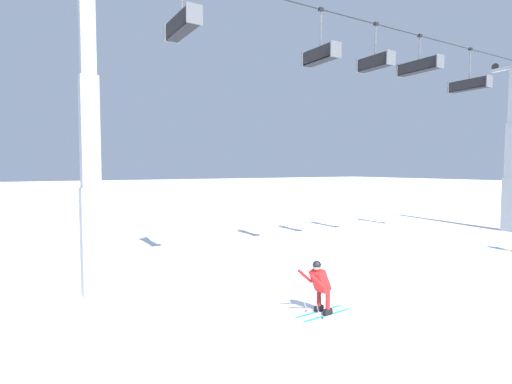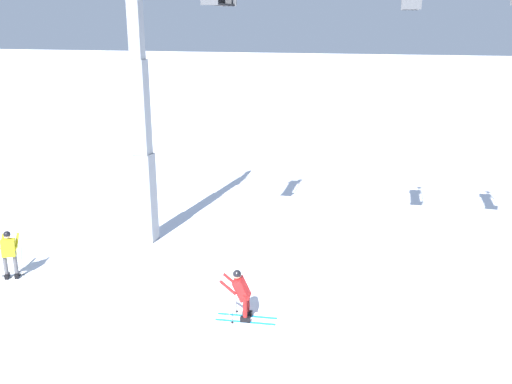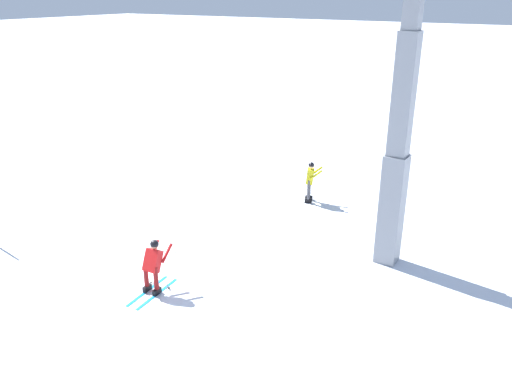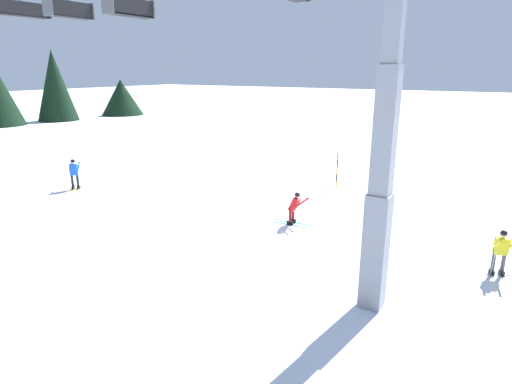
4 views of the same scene
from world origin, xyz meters
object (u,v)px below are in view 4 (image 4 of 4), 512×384
at_px(chairlift_seat_second, 131,6).
at_px(skier_distant_downhill, 501,250).
at_px(skier_distant_uphill, 74,172).
at_px(skier_carving_main, 295,206).
at_px(chairlift_seat_fourth, 23,9).
at_px(trail_marker_pole, 337,169).
at_px(chairlift_seat_middle, 70,9).
at_px(lift_tower_near, 383,152).

relative_size(chairlift_seat_second, skier_distant_downhill, 1.33).
bearing_deg(skier_distant_uphill, skier_carving_main, -174.09).
distance_m(chairlift_seat_fourth, skier_distant_downhill, 20.74).
relative_size(skier_carving_main, trail_marker_pole, 0.82).
bearing_deg(chairlift_seat_middle, skier_carving_main, -145.97).
bearing_deg(chairlift_seat_middle, lift_tower_near, 180.00).
relative_size(lift_tower_near, chairlift_seat_middle, 5.12).
bearing_deg(skier_carving_main, skier_distant_downhill, 174.12).
distance_m(lift_tower_near, skier_distant_downhill, 6.30).
height_order(skier_carving_main, chairlift_seat_middle, chairlift_seat_middle).
distance_m(chairlift_seat_second, chairlift_seat_middle, 3.29).
relative_size(skier_carving_main, chairlift_seat_second, 0.78).
bearing_deg(lift_tower_near, skier_carving_main, -44.53).
relative_size(skier_carving_main, lift_tower_near, 0.16).
xyz_separation_m(chairlift_seat_fourth, skier_distant_downhill, (-18.60, -4.14, -8.19)).
distance_m(chairlift_seat_middle, skier_distant_downhill, 17.88).
height_order(chairlift_seat_second, skier_distant_uphill, chairlift_seat_second).
relative_size(chairlift_seat_fourth, skier_distant_uphill, 1.33).
height_order(chairlift_seat_fourth, skier_distant_uphill, chairlift_seat_fourth).
bearing_deg(skier_distant_downhill, skier_carving_main, -5.88).
xyz_separation_m(chairlift_seat_second, chairlift_seat_middle, (3.28, -0.00, 0.13)).
distance_m(chairlift_seat_middle, chairlift_seat_fourth, 3.16).
bearing_deg(lift_tower_near, skier_distant_uphill, -10.90).
bearing_deg(skier_distant_uphill, chairlift_seat_middle, 149.80).
bearing_deg(chairlift_seat_second, chairlift_seat_middle, -0.00).
distance_m(skier_carving_main, trail_marker_pole, 6.78).
height_order(chairlift_seat_middle, trail_marker_pole, chairlift_seat_middle).
bearing_deg(trail_marker_pole, chairlift_seat_middle, 60.31).
xyz_separation_m(skier_carving_main, chairlift_seat_second, (4.08, 4.97, 7.95)).
xyz_separation_m(lift_tower_near, chairlift_seat_second, (9.13, 0.00, 4.23)).
relative_size(lift_tower_near, skier_distant_downhill, 6.37).
distance_m(lift_tower_near, chairlift_seat_fourth, 16.22).
height_order(lift_tower_near, skier_distant_uphill, lift_tower_near).
height_order(lift_tower_near, chairlift_seat_middle, lift_tower_near).
distance_m(skier_carving_main, skier_distant_uphill, 13.57).
xyz_separation_m(skier_carving_main, lift_tower_near, (-5.05, 4.97, 3.72)).
bearing_deg(chairlift_seat_second, lift_tower_near, 180.00).
bearing_deg(chairlift_seat_second, trail_marker_pole, -106.16).
relative_size(lift_tower_near, skier_distant_uphill, 6.02).
relative_size(chairlift_seat_second, chairlift_seat_middle, 1.07).
distance_m(chairlift_seat_second, skier_distant_uphill, 12.73).
bearing_deg(skier_distant_uphill, chairlift_seat_fourth, 129.87).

